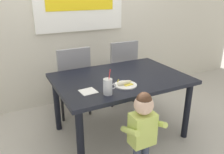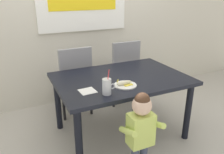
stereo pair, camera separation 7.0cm
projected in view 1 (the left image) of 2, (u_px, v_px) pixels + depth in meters
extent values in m
plane|color=#B7B2A8|center=(120.00, 132.00, 2.78)|extent=(24.00, 24.00, 0.00)
cube|color=beige|center=(81.00, 3.00, 3.27)|extent=(6.40, 0.12, 2.90)
cube|color=white|center=(80.00, 4.00, 3.19)|extent=(1.30, 0.04, 0.76)
cube|color=yellow|center=(81.00, 4.00, 3.17)|extent=(0.99, 0.01, 0.18)
cube|color=black|center=(120.00, 79.00, 2.54)|extent=(1.44, 0.99, 0.04)
cylinder|color=black|center=(80.00, 143.00, 2.05)|extent=(0.07, 0.07, 0.68)
cylinder|color=black|center=(187.00, 111.00, 2.59)|extent=(0.07, 0.07, 0.68)
cylinder|color=black|center=(57.00, 104.00, 2.74)|extent=(0.07, 0.07, 0.68)
cylinder|color=black|center=(145.00, 85.00, 3.28)|extent=(0.07, 0.07, 0.68)
cube|color=gray|center=(71.00, 82.00, 3.11)|extent=(0.44, 0.44, 0.06)
cube|color=gray|center=(74.00, 67.00, 2.85)|extent=(0.42, 0.05, 0.48)
cylinder|color=black|center=(80.00, 90.00, 3.44)|extent=(0.04, 0.04, 0.42)
cylinder|color=black|center=(55.00, 95.00, 3.28)|extent=(0.04, 0.04, 0.42)
cylinder|color=black|center=(90.00, 101.00, 3.12)|extent=(0.04, 0.04, 0.42)
cylinder|color=black|center=(62.00, 107.00, 2.96)|extent=(0.04, 0.04, 0.42)
cube|color=gray|center=(117.00, 72.00, 3.48)|extent=(0.44, 0.44, 0.06)
cube|color=gray|center=(124.00, 59.00, 3.22)|extent=(0.42, 0.05, 0.48)
cylinder|color=black|center=(122.00, 81.00, 3.81)|extent=(0.04, 0.04, 0.42)
cylinder|color=black|center=(101.00, 85.00, 3.65)|extent=(0.04, 0.04, 0.42)
cylinder|color=black|center=(134.00, 89.00, 3.49)|extent=(0.04, 0.04, 0.42)
cylinder|color=black|center=(112.00, 94.00, 3.33)|extent=(0.04, 0.04, 0.42)
cube|color=#C6DB66|center=(142.00, 129.00, 1.99)|extent=(0.22, 0.15, 0.30)
sphere|color=beige|center=(144.00, 105.00, 1.91)|extent=(0.17, 0.17, 0.17)
sphere|color=#472D1E|center=(144.00, 100.00, 1.89)|extent=(0.13, 0.13, 0.13)
cylinder|color=#C6DB66|center=(130.00, 131.00, 1.90)|extent=(0.05, 0.24, 0.13)
cylinder|color=#C6DB66|center=(157.00, 123.00, 2.02)|extent=(0.05, 0.24, 0.13)
cylinder|color=silver|center=(108.00, 87.00, 2.08)|extent=(0.08, 0.08, 0.15)
cylinder|color=white|center=(108.00, 90.00, 2.09)|extent=(0.07, 0.07, 0.08)
torus|color=silver|center=(113.00, 86.00, 2.11)|extent=(0.06, 0.01, 0.06)
cylinder|color=#E5333F|center=(109.00, 80.00, 2.06)|extent=(0.01, 0.06, 0.21)
cylinder|color=white|center=(125.00, 85.00, 2.30)|extent=(0.23, 0.23, 0.01)
ellipsoid|color=#F4EAC6|center=(124.00, 83.00, 2.29)|extent=(0.17, 0.05, 0.04)
cube|color=yellow|center=(129.00, 85.00, 2.28)|extent=(0.09, 0.04, 0.01)
cube|color=yellow|center=(124.00, 83.00, 2.33)|extent=(0.09, 0.04, 0.01)
cylinder|color=yellow|center=(118.00, 81.00, 2.24)|extent=(0.02, 0.01, 0.03)
cube|color=white|center=(88.00, 91.00, 2.16)|extent=(0.16, 0.16, 0.00)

